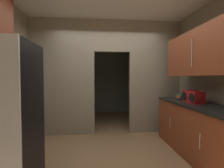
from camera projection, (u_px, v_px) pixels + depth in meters
ground at (113, 161)px, 2.67m from camera, size 20.00×20.00×0.00m
kitchen_overhead_slab at (111, 0)px, 2.98m from camera, size 4.06×6.77×0.06m
kitchen_partition at (106, 74)px, 3.99m from camera, size 3.66×0.12×2.77m
adjoining_room_shell at (104, 77)px, 5.77m from camera, size 3.66×2.55×2.77m
lower_cabinet_run at (200, 131)px, 2.77m from camera, size 0.66×2.11×0.92m
upper_cabinet_counterside at (202, 53)px, 2.72m from camera, size 0.36×1.90×0.77m
boombox at (193, 97)px, 2.93m from camera, size 0.21×0.41×0.25m
book_stack at (181, 97)px, 3.35m from camera, size 0.13×0.17×0.10m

